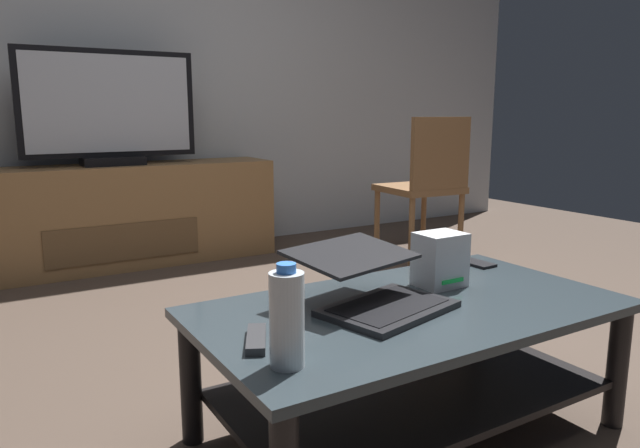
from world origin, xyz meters
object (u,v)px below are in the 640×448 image
dining_chair (427,181)px  tv_remote (256,339)px  water_bottle_near (287,319)px  laptop (373,286)px  cell_phone (475,263)px  coffee_table (411,345)px  media_cabinet (116,216)px  router_box (440,260)px  television (110,110)px

dining_chair → tv_remote: bearing=-140.6°
water_bottle_near → laptop: bearing=29.5°
laptop → cell_phone: laptop is taller
coffee_table → laptop: bearing=159.3°
media_cabinet → cell_phone: 2.32m
media_cabinet → tv_remote: (-0.20, -2.45, 0.10)m
dining_chair → cell_phone: dining_chair is taller
media_cabinet → router_box: 2.37m
television → laptop: size_ratio=2.21×
television → media_cabinet: bearing=90.0°
router_box → media_cabinet: bearing=101.9°
coffee_table → cell_phone: (0.48, 0.23, 0.13)m
coffee_table → router_box: (0.19, 0.10, 0.20)m
television → cell_phone: size_ratio=7.14×
media_cabinet → television: 0.63m
television → dining_chair: (1.70, -0.86, -0.43)m
coffee_table → router_box: 0.30m
television → laptop: 2.41m
coffee_table → router_box: router_box is taller
water_bottle_near → television: bearing=85.6°
cell_phone → laptop: bearing=-165.4°
media_cabinet → tv_remote: media_cabinet is taller
dining_chair → tv_remote: dining_chair is taller
coffee_table → cell_phone: 0.55m
cell_phone → router_box: bearing=-159.1°
coffee_table → laptop: size_ratio=2.68×
water_bottle_near → coffee_table: bearing=19.8°
coffee_table → television: bearing=97.0°
cell_phone → media_cabinet: bearing=106.4°
laptop → tv_remote: bearing=-169.9°
laptop → router_box: bearing=11.0°
media_cabinet → router_box: size_ratio=11.54×
router_box → cell_phone: 0.33m
water_bottle_near → tv_remote: bearing=91.6°
coffee_table → tv_remote: (-0.50, -0.03, 0.13)m
coffee_table → tv_remote: tv_remote is taller
media_cabinet → dining_chair: (1.70, -0.88, 0.20)m
router_box → water_bottle_near: water_bottle_near is taller
water_bottle_near → cell_phone: 1.06m
laptop → cell_phone: 0.62m
coffee_table → media_cabinet: 2.44m
television → cell_phone: (0.78, -2.17, -0.54)m
media_cabinet → television: size_ratio=1.94×
router_box → water_bottle_near: 0.74m
television → water_bottle_near: (-0.20, -2.57, -0.44)m
coffee_table → television: 2.50m
tv_remote → dining_chair: bearing=65.9°
media_cabinet → tv_remote: size_ratio=12.13×
coffee_table → tv_remote: 0.51m
router_box → cell_phone: size_ratio=1.20×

